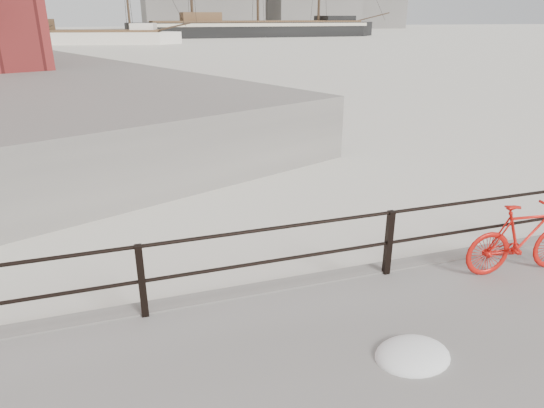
{
  "coord_description": "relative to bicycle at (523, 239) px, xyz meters",
  "views": [
    {
      "loc": [
        -7.1,
        -5.66,
        3.94
      ],
      "look_at": [
        -4.75,
        1.5,
        1.0
      ],
      "focal_mm": 32.0,
      "sensor_mm": 36.0,
      "label": 1
    }
  ],
  "objects": [
    {
      "name": "bicycle",
      "position": [
        0.0,
        0.0,
        0.0
      ],
      "size": [
        1.82,
        0.47,
        1.09
      ],
      "primitive_type": "imported",
      "rotation": [
        0.0,
        0.0,
        -0.11
      ],
      "color": "red",
      "rests_on": "promenade"
    },
    {
      "name": "barque_black",
      "position": [
        23.69,
        92.57,
        -0.89
      ],
      "size": [
        56.8,
        18.71,
        32.34
      ],
      "primitive_type": null,
      "rotation": [
        0.0,
        0.0,
        0.0
      ],
      "color": "black",
      "rests_on": "ground"
    },
    {
      "name": "schooner_mid",
      "position": [
        -8.48,
        75.77,
        -0.89
      ],
      "size": [
        32.92,
        19.24,
        22.03
      ],
      "primitive_type": null,
      "rotation": [
        0.0,
        0.0,
        -0.21
      ],
      "color": "silver",
      "rests_on": "ground"
    },
    {
      "name": "industrial_east",
      "position": [
        79.6,
        150.72,
        6.11
      ],
      "size": [
        20.0,
        16.0,
        14.0
      ],
      "primitive_type": "cube",
      "color": "gray",
      "rests_on": "ground"
    }
  ]
}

